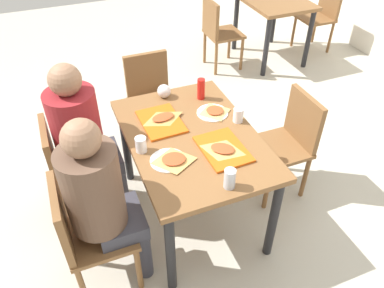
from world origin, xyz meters
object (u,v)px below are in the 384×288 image
tray_red_near (161,121)px  plastic_cup_a (238,115)px  chair_near_right (84,231)px  paper_plate_near_edge (168,160)px  person_in_red (84,134)px  plastic_cup_b (141,145)px  chair_near_left (70,166)px  chair_far_side (290,138)px  soda_can (230,179)px  handbag (70,171)px  main_table (192,147)px  pizza_slice_b (223,149)px  foil_bundle (164,91)px  background_chair_near (218,30)px  paper_plate_center (212,113)px  pizza_slice_a (163,118)px  background_table (273,10)px  background_chair_far (322,13)px  condiment_bottle (201,89)px  chair_left_end (151,95)px  pizza_slice_c (215,111)px  person_in_brown_jacket (102,196)px  pizza_slice_d (174,160)px

tray_red_near → plastic_cup_a: size_ratio=3.60×
chair_near_right → paper_plate_near_edge: size_ratio=3.81×
person_in_red → plastic_cup_b: (0.33, 0.31, 0.07)m
chair_near_left → person_in_red: size_ratio=0.67×
chair_far_side → soda_can: soda_can is taller
chair_far_side → handbag: bearing=-112.0°
main_table → pizza_slice_b: size_ratio=4.64×
handbag → soda_can: bearing=35.7°
foil_bundle → background_chair_near: foil_bundle is taller
paper_plate_center → foil_bundle: 0.41m
pizza_slice_a → background_table: bearing=132.5°
chair_far_side → background_chair_far: size_ratio=1.00×
paper_plate_center → condiment_bottle: (-0.21, 0.00, 0.08)m
pizza_slice_b → background_table: (-2.29, 1.77, -0.15)m
pizza_slice_a → background_chair_far: bearing=123.9°
chair_far_side → tray_red_near: bearing=-102.5°
chair_near_right → soda_can: size_ratio=6.87×
chair_near_left → soda_can: bearing=45.3°
background_chair_near → chair_left_end: bearing=-46.7°
chair_far_side → main_table: bearing=-90.0°
chair_near_right → background_chair_far: size_ratio=1.00×
pizza_slice_c → background_chair_near: (-1.89, 0.90, -0.28)m
background_table → chair_near_right: bearing=-48.6°
plastic_cup_a → soda_can: soda_can is taller
background_table → pizza_slice_b: bearing=-37.7°
person_in_brown_jacket → soda_can: bearing=72.8°
chair_far_side → person_in_brown_jacket: bearing=-78.4°
chair_far_side → pizza_slice_a: chair_far_side is taller
person_in_brown_jacket → plastic_cup_a: bearing=108.1°
paper_plate_center → pizza_slice_c: bearing=79.9°
plastic_cup_a → chair_near_left: bearing=-103.2°
tray_red_near → background_chair_far: (-1.85, 2.76, -0.27)m
plastic_cup_b → soda_can: bearing=37.7°
chair_near_right → foil_bundle: (-0.81, 0.77, 0.31)m
pizza_slice_d → background_chair_near: background_chair_near is taller
pizza_slice_d → background_chair_near: size_ratio=0.28×
paper_plate_center → pizza_slice_a: bearing=-97.1°
soda_can → foil_bundle: size_ratio=1.22×
background_table → paper_plate_center: bearing=-41.3°
paper_plate_near_edge → tray_red_near: bearing=168.0°
background_chair_near → chair_far_side: bearing=-9.7°
chair_near_left → handbag: size_ratio=2.62×
chair_near_right → paper_plate_center: 1.16m
main_table → chair_far_side: 0.81m
main_table → plastic_cup_b: size_ratio=11.94×
chair_left_end → pizza_slice_d: bearing=-9.5°
pizza_slice_d → pizza_slice_c: bearing=130.5°
chair_near_left → soda_can: size_ratio=6.87×
person_in_red → background_table: bearing=124.8°
tray_red_near → background_chair_near: bearing=145.2°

